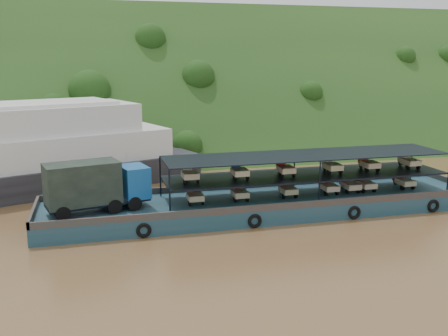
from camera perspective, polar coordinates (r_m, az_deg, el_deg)
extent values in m
plane|color=brown|center=(39.88, 3.89, -5.24)|extent=(160.00, 160.00, 0.00)
cube|color=#183513|center=(74.01, -4.98, 2.98)|extent=(140.00, 39.60, 39.60)
cube|color=#143B47|center=(40.20, 4.68, -4.21)|extent=(35.00, 7.00, 1.20)
cube|color=#592D19|center=(43.07, 3.21, -1.88)|extent=(35.00, 0.20, 0.50)
cube|color=#592D19|center=(36.90, 6.45, -4.40)|extent=(35.00, 0.20, 0.50)
cube|color=#592D19|center=(38.09, -20.92, -4.62)|extent=(0.20, 7.00, 0.50)
torus|color=black|center=(34.84, -9.16, -7.07)|extent=(1.06, 0.26, 1.06)
torus|color=black|center=(36.39, 3.55, -6.07)|extent=(1.06, 0.26, 1.06)
torus|color=black|center=(39.53, 14.68, -4.96)|extent=(1.06, 0.26, 1.06)
torus|color=black|center=(43.31, 22.81, -4.02)|extent=(1.06, 0.26, 1.06)
cylinder|color=black|center=(35.83, -17.95, -4.99)|extent=(1.12, 0.62, 1.06)
cylinder|color=black|center=(37.93, -18.60, -4.08)|extent=(1.12, 0.62, 1.06)
cylinder|color=black|center=(36.61, -12.41, -4.30)|extent=(1.12, 0.62, 1.06)
cylinder|color=black|center=(38.67, -13.35, -3.45)|extent=(1.12, 0.62, 1.06)
cylinder|color=black|center=(37.03, -10.20, -4.01)|extent=(1.12, 0.62, 1.06)
cylinder|color=black|center=(39.06, -11.26, -3.19)|extent=(1.12, 0.62, 1.06)
cube|color=black|center=(37.38, -14.15, -3.78)|extent=(7.55, 4.02, 0.21)
cube|color=#155093|center=(37.82, -10.22, -1.50)|extent=(2.37, 2.91, 2.33)
cube|color=black|center=(38.00, -8.96, -0.73)|extent=(0.58, 2.07, 0.95)
cube|color=black|center=(36.76, -15.87, -1.68)|extent=(5.55, 3.71, 2.97)
cube|color=black|center=(40.88, 9.38, -0.78)|extent=(23.00, 5.00, 0.12)
cube|color=black|center=(40.54, 9.46, 1.48)|extent=(23.00, 5.00, 0.08)
cylinder|color=black|center=(35.38, -6.23, -2.77)|extent=(0.12, 0.12, 3.30)
cylinder|color=black|center=(40.18, -7.29, -0.96)|extent=(0.12, 0.12, 3.30)
cylinder|color=black|center=(38.68, 10.87, -1.61)|extent=(0.12, 0.12, 3.30)
cylinder|color=black|center=(43.12, 8.03, -0.06)|extent=(0.12, 0.12, 3.30)
cylinder|color=black|center=(48.67, 20.64, 0.68)|extent=(0.12, 0.12, 3.30)
cylinder|color=black|center=(39.48, -3.73, -3.21)|extent=(0.12, 0.52, 0.52)
cylinder|color=black|center=(37.69, -3.95, -3.97)|extent=(0.14, 0.52, 0.52)
cylinder|color=black|center=(37.88, -2.46, -3.87)|extent=(0.14, 0.52, 0.52)
cube|color=#CBBA90|center=(38.02, -3.31, -3.28)|extent=(1.15, 1.50, 0.44)
cube|color=#B4140C|center=(39.06, -3.65, -2.59)|extent=(0.55, 0.80, 0.80)
cube|color=#B4140C|center=(38.74, -3.61, -1.95)|extent=(0.50, 0.10, 0.10)
cylinder|color=black|center=(40.27, 1.24, -2.87)|extent=(0.12, 0.52, 0.52)
cylinder|color=black|center=(38.48, 1.26, -3.60)|extent=(0.14, 0.52, 0.52)
cylinder|color=black|center=(38.75, 2.69, -3.50)|extent=(0.14, 0.52, 0.52)
cube|color=#C4B88A|center=(38.84, 1.83, -2.93)|extent=(1.15, 1.50, 0.44)
cube|color=#B10B13|center=(39.86, 1.37, -2.26)|extent=(0.55, 0.80, 0.80)
cube|color=#B10B13|center=(39.55, 1.45, -1.63)|extent=(0.50, 0.10, 0.10)
cylinder|color=black|center=(41.52, 6.60, -2.48)|extent=(0.12, 0.52, 0.52)
cylinder|color=black|center=(39.73, 6.86, -3.17)|extent=(0.14, 0.52, 0.52)
cylinder|color=black|center=(40.10, 8.19, -3.06)|extent=(0.14, 0.52, 0.52)
cube|color=#B9B583|center=(40.14, 7.36, -2.52)|extent=(1.15, 1.50, 0.44)
cube|color=red|center=(41.12, 6.77, -1.88)|extent=(0.55, 0.80, 0.80)
cube|color=red|center=(40.82, 6.89, -1.27)|extent=(0.50, 0.10, 0.10)
cylinder|color=black|center=(42.93, 11.10, -2.14)|extent=(0.12, 0.52, 0.52)
cylinder|color=black|center=(41.16, 11.55, -2.79)|extent=(0.14, 0.52, 0.52)
cylinder|color=black|center=(41.60, 12.79, -2.68)|extent=(0.14, 0.52, 0.52)
cube|color=beige|center=(41.59, 11.98, -2.16)|extent=(1.15, 1.50, 0.44)
cube|color=#AF0B14|center=(42.55, 11.30, -1.55)|extent=(0.55, 0.80, 0.80)
cube|color=#AF0B14|center=(42.26, 11.45, -0.96)|extent=(0.50, 0.10, 0.10)
cylinder|color=black|center=(44.48, 15.03, -1.82)|extent=(0.12, 0.52, 0.52)
cylinder|color=black|center=(42.73, 15.63, -2.44)|extent=(0.14, 0.52, 0.52)
cylinder|color=black|center=(43.24, 16.78, -2.34)|extent=(0.14, 0.52, 0.52)
cube|color=beige|center=(43.19, 16.00, -1.84)|extent=(1.15, 1.50, 0.44)
cube|color=#AC0B1C|center=(44.11, 15.26, -1.26)|extent=(0.55, 0.80, 0.80)
cube|color=#AC0B1C|center=(43.83, 15.43, -0.68)|extent=(0.50, 0.10, 0.10)
cylinder|color=black|center=(46.39, 19.00, -1.50)|extent=(0.12, 0.52, 0.52)
cylinder|color=black|center=(44.67, 19.73, -2.07)|extent=(0.14, 0.52, 0.52)
cylinder|color=black|center=(45.24, 20.77, -1.98)|extent=(0.14, 0.52, 0.52)
cube|color=beige|center=(45.15, 20.03, -1.50)|extent=(1.15, 1.50, 0.44)
cube|color=red|center=(46.03, 19.25, -0.96)|extent=(0.55, 0.80, 0.80)
cube|color=red|center=(45.77, 19.43, -0.40)|extent=(0.50, 0.10, 0.10)
cylinder|color=black|center=(43.80, 13.40, -1.95)|extent=(0.12, 0.52, 0.52)
cylinder|color=black|center=(42.04, 13.94, -2.58)|extent=(0.14, 0.52, 0.52)
cylinder|color=black|center=(42.52, 15.12, -2.48)|extent=(0.14, 0.52, 0.52)
cube|color=beige|center=(42.49, 14.33, -1.97)|extent=(1.15, 1.50, 0.44)
cube|color=#AF0B14|center=(43.42, 13.62, -1.38)|extent=(0.55, 0.80, 0.80)
cube|color=#AF0B14|center=(43.14, 13.77, -0.80)|extent=(0.50, 0.10, 0.10)
cylinder|color=black|center=(38.99, -4.28, -0.81)|extent=(0.12, 0.52, 0.52)
cylinder|color=black|center=(37.18, -4.54, -1.47)|extent=(0.14, 0.52, 0.52)
cylinder|color=black|center=(37.36, -3.03, -1.37)|extent=(0.14, 0.52, 0.52)
cube|color=tan|center=(37.52, -3.89, -0.79)|extent=(1.15, 1.50, 0.44)
cube|color=beige|center=(38.59, -4.21, -0.15)|extent=(0.55, 0.80, 0.80)
cube|color=beige|center=(38.29, -4.17, 0.51)|extent=(0.50, 0.10, 0.10)
cylinder|color=black|center=(39.85, 1.24, -0.48)|extent=(0.12, 0.52, 0.52)
cylinder|color=black|center=(38.03, 1.26, -1.11)|extent=(0.14, 0.52, 0.52)
cylinder|color=black|center=(38.31, 2.70, -1.02)|extent=(0.14, 0.52, 0.52)
cube|color=beige|center=(38.42, 1.84, -0.46)|extent=(1.15, 1.50, 0.44)
cube|color=navy|center=(39.46, 1.36, 0.16)|extent=(0.55, 0.80, 0.80)
cube|color=navy|center=(39.17, 1.45, 0.81)|extent=(0.50, 0.10, 0.10)
cylinder|color=black|center=(41.03, 6.34, -0.18)|extent=(0.12, 0.52, 0.52)
cylinder|color=black|center=(39.22, 6.59, -0.78)|extent=(0.14, 0.52, 0.52)
cylinder|color=black|center=(39.58, 7.94, -0.69)|extent=(0.14, 0.52, 0.52)
cube|color=#CBB68F|center=(39.64, 7.10, -0.14)|extent=(1.15, 1.50, 0.44)
cube|color=red|center=(40.65, 6.51, 0.44)|extent=(0.55, 0.80, 0.80)
cube|color=red|center=(40.36, 6.63, 1.08)|extent=(0.50, 0.10, 0.10)
cylinder|color=black|center=(42.64, 11.46, 0.12)|extent=(0.12, 0.52, 0.52)
cylinder|color=black|center=(40.85, 11.94, -0.43)|extent=(0.14, 0.52, 0.52)
cylinder|color=black|center=(41.30, 13.18, -0.35)|extent=(0.14, 0.52, 0.52)
cube|color=#C8C18D|center=(41.30, 12.36, 0.17)|extent=(1.15, 1.50, 0.44)
cube|color=#C8C48D|center=(42.27, 11.67, 0.73)|extent=(0.55, 0.80, 0.80)
cube|color=#C8C48D|center=(42.00, 11.82, 1.34)|extent=(0.50, 0.10, 0.10)
cylinder|color=black|center=(44.20, 15.39, 0.36)|extent=(0.12, 0.52, 0.52)
cylinder|color=black|center=(42.44, 16.00, -0.17)|extent=(0.14, 0.52, 0.52)
cylinder|color=black|center=(42.95, 17.15, -0.10)|extent=(0.14, 0.52, 0.52)
cube|color=tan|center=(42.92, 16.37, 0.41)|extent=(1.15, 1.50, 0.44)
cube|color=#AA250B|center=(43.85, 15.62, 0.94)|extent=(0.55, 0.80, 0.80)
cube|color=#AA250B|center=(43.59, 15.79, 1.54)|extent=(0.50, 0.10, 0.10)
cylinder|color=black|center=(46.23, 19.52, 0.60)|extent=(0.12, 0.52, 0.52)
cylinder|color=black|center=(44.50, 20.27, 0.11)|extent=(0.14, 0.52, 0.52)
cylinder|color=black|center=(45.08, 21.32, 0.18)|extent=(0.14, 0.52, 0.52)
cube|color=beige|center=(45.00, 20.58, 0.66)|extent=(1.15, 1.50, 0.44)
cube|color=beige|center=(45.89, 19.78, 1.16)|extent=(0.55, 0.80, 0.80)
cube|color=beige|center=(45.64, 19.96, 1.73)|extent=(0.50, 0.10, 0.10)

